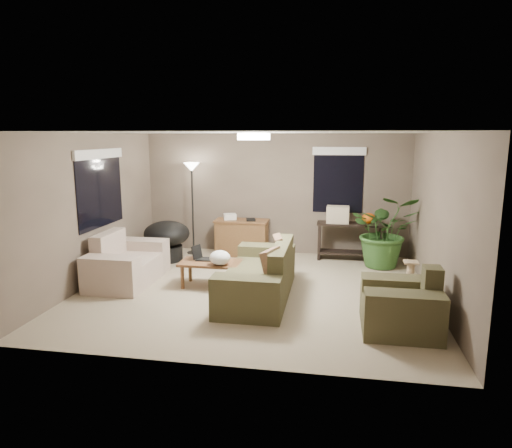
% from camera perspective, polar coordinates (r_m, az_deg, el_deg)
% --- Properties ---
extents(room_shell, '(5.50, 5.50, 5.50)m').
position_cam_1_polar(room_shell, '(7.14, -0.28, 1.27)').
color(room_shell, tan).
rests_on(room_shell, ground).
extents(main_sofa, '(0.95, 2.20, 0.85)m').
position_cam_1_polar(main_sofa, '(7.07, 0.58, -6.81)').
color(main_sofa, brown).
rests_on(main_sofa, ground).
extents(throw_pillows, '(0.36, 1.39, 0.47)m').
position_cam_1_polar(throw_pillows, '(6.93, 2.67, -4.11)').
color(throw_pillows, '#8C7251').
rests_on(throw_pillows, main_sofa).
extents(loveseat, '(0.90, 1.60, 0.85)m').
position_cam_1_polar(loveseat, '(8.09, -15.91, -4.90)').
color(loveseat, beige).
rests_on(loveseat, ground).
extents(armchair, '(0.95, 1.00, 0.85)m').
position_cam_1_polar(armchair, '(6.20, 17.73, -9.90)').
color(armchair, brown).
rests_on(armchair, ground).
extents(coffee_table, '(1.00, 0.55, 0.42)m').
position_cam_1_polar(coffee_table, '(7.56, -5.70, -5.16)').
color(coffee_table, brown).
rests_on(coffee_table, ground).
extents(laptop, '(0.40, 0.26, 0.24)m').
position_cam_1_polar(laptop, '(7.67, -6.74, -4.01)').
color(laptop, black).
rests_on(laptop, coffee_table).
extents(plastic_bag, '(0.34, 0.31, 0.23)m').
position_cam_1_polar(plastic_bag, '(7.33, -4.53, -4.22)').
color(plastic_bag, white).
rests_on(plastic_bag, coffee_table).
extents(desk, '(1.10, 0.50, 0.75)m').
position_cam_1_polar(desk, '(9.46, -1.79, -1.69)').
color(desk, brown).
rests_on(desk, ground).
extents(desk_papers, '(0.72, 0.32, 0.12)m').
position_cam_1_polar(desk_papers, '(9.40, -2.75, 0.85)').
color(desk_papers, silver).
rests_on(desk_papers, desk).
extents(console_table, '(1.30, 0.40, 0.75)m').
position_cam_1_polar(console_table, '(9.30, 11.62, -1.77)').
color(console_table, black).
rests_on(console_table, ground).
extents(pumpkin, '(0.31, 0.31, 0.21)m').
position_cam_1_polar(pumpkin, '(9.24, 13.89, 0.70)').
color(pumpkin, orange).
rests_on(pumpkin, console_table).
extents(cardboard_box, '(0.45, 0.34, 0.33)m').
position_cam_1_polar(cardboard_box, '(9.20, 10.18, 1.18)').
color(cardboard_box, beige).
rests_on(cardboard_box, console_table).
extents(papasan_chair, '(0.93, 0.93, 0.80)m').
position_cam_1_polar(papasan_chair, '(9.22, -11.08, -1.68)').
color(papasan_chair, black).
rests_on(papasan_chair, ground).
extents(floor_lamp, '(0.32, 0.32, 1.91)m').
position_cam_1_polar(floor_lamp, '(9.55, -8.03, 5.73)').
color(floor_lamp, black).
rests_on(floor_lamp, ground).
extents(ceiling_fixture, '(0.50, 0.50, 0.10)m').
position_cam_1_polar(ceiling_fixture, '(7.04, -0.28, 10.87)').
color(ceiling_fixture, white).
rests_on(ceiling_fixture, room_shell).
extents(houseplant, '(1.24, 1.38, 1.08)m').
position_cam_1_polar(houseplant, '(8.94, 15.79, -1.81)').
color(houseplant, '#2D5923').
rests_on(houseplant, ground).
extents(cat_scratching_post, '(0.32, 0.32, 0.50)m').
position_cam_1_polar(cat_scratching_post, '(7.72, 18.70, -6.48)').
color(cat_scratching_post, tan).
rests_on(cat_scratching_post, ground).
extents(window_left, '(0.05, 1.56, 1.33)m').
position_cam_1_polar(window_left, '(8.27, -18.93, 5.75)').
color(window_left, black).
rests_on(window_left, room_shell).
extents(window_back, '(1.06, 0.05, 1.33)m').
position_cam_1_polar(window_back, '(9.43, 10.28, 6.75)').
color(window_back, black).
rests_on(window_back, room_shell).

